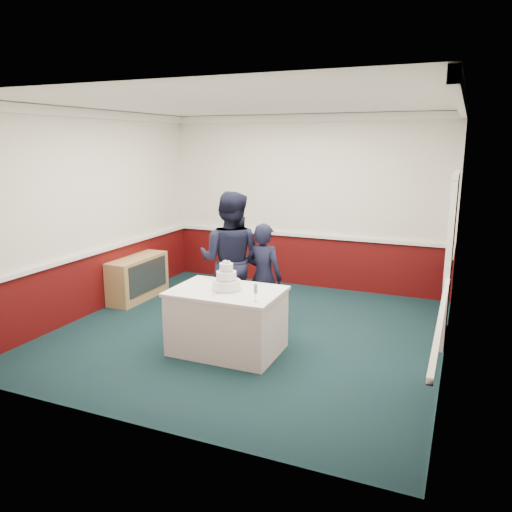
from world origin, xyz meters
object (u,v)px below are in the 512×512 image
at_px(sideboard, 138,278).
at_px(cake_knife, 217,294).
at_px(wedding_cake, 226,281).
at_px(person_man, 231,261).
at_px(cake_table, 227,320).
at_px(champagne_flute, 256,290).
at_px(person_woman, 263,277).

height_order(sideboard, cake_knife, cake_knife).
bearing_deg(wedding_cake, person_man, 112.44).
xyz_separation_m(cake_table, person_man, (-0.33, 0.80, 0.55)).
relative_size(cake_table, wedding_cake, 3.63).
bearing_deg(person_man, cake_table, 107.47).
height_order(wedding_cake, person_man, person_man).
distance_m(champagne_flute, person_man, 1.36).
bearing_deg(person_man, wedding_cake, 107.47).
xyz_separation_m(person_man, person_woman, (0.45, 0.08, -0.21)).
bearing_deg(person_man, cake_knife, 101.76).
relative_size(cake_table, person_woman, 0.89).
xyz_separation_m(wedding_cake, person_man, (-0.33, 0.80, 0.05)).
relative_size(cake_knife, person_man, 0.12).
height_order(sideboard, wedding_cake, wedding_cake).
xyz_separation_m(wedding_cake, person_woman, (0.12, 0.89, -0.16)).
bearing_deg(champagne_flute, sideboard, 149.74).
xyz_separation_m(wedding_cake, champagne_flute, (0.50, -0.28, 0.03)).
height_order(cake_table, person_woman, person_woman).
xyz_separation_m(cake_table, champagne_flute, (0.50, -0.28, 0.53)).
bearing_deg(cake_knife, person_man, 109.27).
xyz_separation_m(sideboard, wedding_cake, (2.29, -1.35, 0.55)).
distance_m(cake_table, cake_knife, 0.44).
relative_size(sideboard, wedding_cake, 3.30).
height_order(cake_table, wedding_cake, wedding_cake).
relative_size(wedding_cake, person_man, 0.19).
xyz_separation_m(sideboard, cake_table, (2.29, -1.35, 0.05)).
relative_size(cake_knife, person_woman, 0.15).
relative_size(cake_table, person_man, 0.70).
bearing_deg(wedding_cake, cake_knife, -98.53).
relative_size(sideboard, cake_knife, 5.45).
height_order(wedding_cake, cake_knife, wedding_cake).
distance_m(champagne_flute, person_woman, 1.24).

